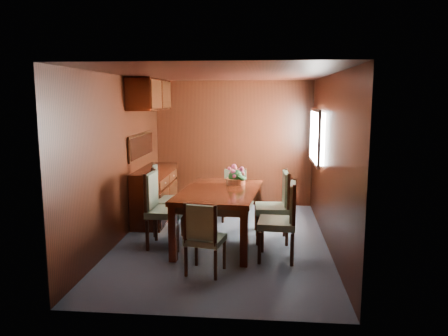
# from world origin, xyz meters

# --- Properties ---
(ground) EXTENTS (4.50, 4.50, 0.00)m
(ground) POSITION_xyz_m (0.00, 0.00, 0.00)
(ground) COLOR #38414D
(ground) RESTS_ON ground
(room_shell) EXTENTS (3.06, 4.52, 2.41)m
(room_shell) POSITION_xyz_m (-0.10, 0.33, 1.63)
(room_shell) COLOR black
(room_shell) RESTS_ON ground
(sideboard) EXTENTS (0.48, 1.40, 0.90)m
(sideboard) POSITION_xyz_m (-1.25, 1.00, 0.45)
(sideboard) COLOR #351006
(sideboard) RESTS_ON ground
(dining_table) EXTENTS (1.21, 1.78, 0.79)m
(dining_table) POSITION_xyz_m (-0.03, -0.11, 0.68)
(dining_table) COLOR #351006
(dining_table) RESTS_ON ground
(chair_left_near) EXTENTS (0.50, 0.52, 1.07)m
(chair_left_near) POSITION_xyz_m (-0.85, -0.28, 0.59)
(chair_left_near) COLOR black
(chair_left_near) RESTS_ON ground
(chair_left_far) EXTENTS (0.58, 0.59, 1.06)m
(chair_left_far) POSITION_xyz_m (-0.96, 0.34, 0.59)
(chair_left_far) COLOR black
(chair_left_far) RESTS_ON ground
(chair_right_near) EXTENTS (0.51, 0.53, 1.04)m
(chair_right_near) POSITION_xyz_m (0.85, -0.64, 0.58)
(chair_right_near) COLOR black
(chair_right_near) RESTS_ON ground
(chair_right_far) EXTENTS (0.49, 0.51, 1.05)m
(chair_right_far) POSITION_xyz_m (0.79, 0.10, 0.58)
(chair_right_far) COLOR black
(chair_right_far) RESTS_ON ground
(chair_head) EXTENTS (0.49, 0.48, 0.89)m
(chair_head) POSITION_xyz_m (-0.11, -1.24, 0.49)
(chair_head) COLOR black
(chair_head) RESTS_ON ground
(chair_foot) EXTENTS (0.42, 0.41, 0.87)m
(chair_foot) POSITION_xyz_m (0.10, 1.19, 0.48)
(chair_foot) COLOR black
(chair_foot) RESTS_ON ground
(flower_centerpiece) EXTENTS (0.31, 0.31, 0.31)m
(flower_centerpiece) POSITION_xyz_m (0.17, 0.31, 0.94)
(flower_centerpiece) COLOR #B66337
(flower_centerpiece) RESTS_ON dining_table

